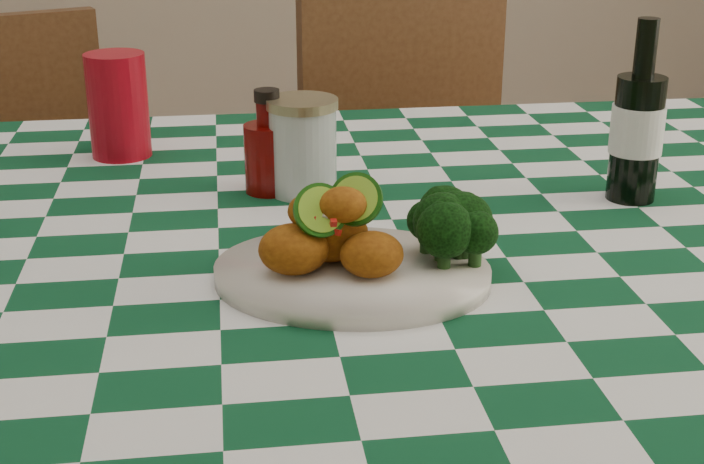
{
  "coord_description": "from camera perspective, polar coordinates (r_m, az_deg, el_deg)",
  "views": [
    {
      "loc": [
        -0.09,
        -1.07,
        1.2
      ],
      "look_at": [
        0.03,
        -0.17,
        0.84
      ],
      "focal_mm": 50.0,
      "sensor_mm": 36.0,
      "label": 1
    }
  ],
  "objects": [
    {
      "name": "red_tumbler",
      "position": [
        1.43,
        -13.45,
        7.17
      ],
      "size": [
        0.11,
        0.11,
        0.15
      ],
      "primitive_type": "cylinder",
      "rotation": [
        0.0,
        0.0,
        0.38
      ],
      "color": "#9C0816",
      "rests_on": "dining_table"
    },
    {
      "name": "plate",
      "position": [
        0.99,
        0.0,
        -2.47
      ],
      "size": [
        0.32,
        0.28,
        0.02
      ],
      "primitive_type": null,
      "rotation": [
        0.0,
        0.0,
        -0.22
      ],
      "color": "silver",
      "rests_on": "dining_table"
    },
    {
      "name": "wooden_chair_left",
      "position": [
        1.95,
        -18.02,
        -2.13
      ],
      "size": [
        0.54,
        0.55,
        0.9
      ],
      "primitive_type": null,
      "rotation": [
        0.0,
        0.0,
        0.37
      ],
      "color": "#472814",
      "rests_on": "ground"
    },
    {
      "name": "fried_chicken_pile",
      "position": [
        0.97,
        -0.62,
        0.26
      ],
      "size": [
        0.13,
        0.1,
        0.08
      ],
      "primitive_type": null,
      "color": "#9D560F",
      "rests_on": "plate"
    },
    {
      "name": "broccoli_side",
      "position": [
        1.01,
        5.71,
        0.37
      ],
      "size": [
        0.09,
        0.09,
        0.07
      ],
      "primitive_type": null,
      "color": "black",
      "rests_on": "plate"
    },
    {
      "name": "ketchup_bottle",
      "position": [
        1.25,
        -4.9,
        5.28
      ],
      "size": [
        0.08,
        0.08,
        0.13
      ],
      "primitive_type": null,
      "rotation": [
        0.0,
        0.0,
        -0.29
      ],
      "color": "#5D0604",
      "rests_on": "dining_table"
    },
    {
      "name": "wooden_chair_right",
      "position": [
        1.94,
        4.94,
        -0.44
      ],
      "size": [
        0.51,
        0.53,
        0.95
      ],
      "primitive_type": null,
      "rotation": [
        0.0,
        0.0,
        0.19
      ],
      "color": "#472814",
      "rests_on": "ground"
    },
    {
      "name": "mason_jar",
      "position": [
        1.24,
        -2.87,
        4.99
      ],
      "size": [
        0.1,
        0.1,
        0.12
      ],
      "primitive_type": null,
      "rotation": [
        0.0,
        0.0,
        -0.08
      ],
      "color": "#B2BCBA",
      "rests_on": "dining_table"
    },
    {
      "name": "beer_bottle",
      "position": [
        1.25,
        16.36,
        6.75
      ],
      "size": [
        0.09,
        0.09,
        0.23
      ],
      "primitive_type": null,
      "rotation": [
        0.0,
        0.0,
        -0.43
      ],
      "color": "black",
      "rests_on": "dining_table"
    }
  ]
}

